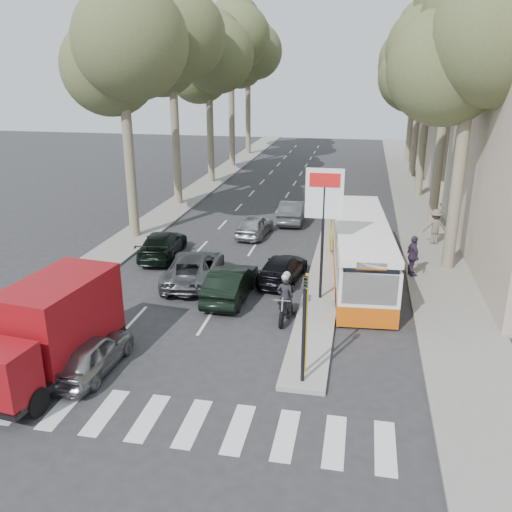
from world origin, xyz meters
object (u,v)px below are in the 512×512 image
(dark_hatchback, at_px, (231,283))
(motorcycle, at_px, (286,296))
(city_bus, at_px, (360,249))
(silver_hatchback, at_px, (91,354))
(red_truck, at_px, (50,328))

(dark_hatchback, height_order, motorcycle, motorcycle)
(city_bus, bearing_deg, motorcycle, -125.38)
(silver_hatchback, xyz_separation_m, red_truck, (-1.12, -0.31, 0.95))
(silver_hatchback, relative_size, red_truck, 0.64)
(silver_hatchback, height_order, red_truck, red_truck)
(silver_hatchback, relative_size, city_bus, 0.35)
(silver_hatchback, bearing_deg, city_bus, -128.10)
(city_bus, height_order, motorcycle, city_bus)
(silver_hatchback, bearing_deg, red_truck, 17.74)
(city_bus, xyz_separation_m, motorcycle, (-2.76, -4.61, -0.60))
(silver_hatchback, relative_size, dark_hatchback, 0.87)
(silver_hatchback, bearing_deg, dark_hatchback, -112.59)
(dark_hatchback, relative_size, motorcycle, 1.91)
(red_truck, distance_m, motorcycle, 8.70)
(motorcycle, bearing_deg, silver_hatchback, -135.80)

